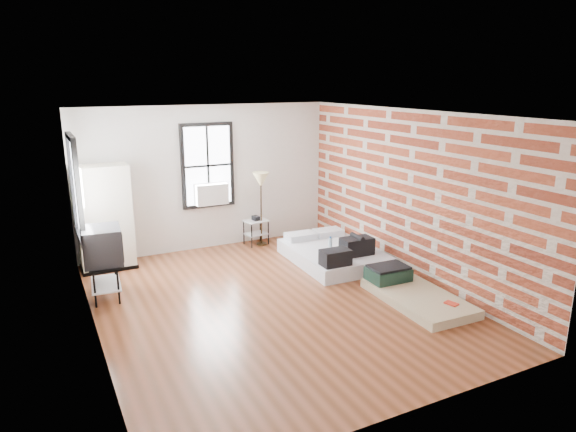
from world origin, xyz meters
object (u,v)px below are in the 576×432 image
floor_lamp (261,184)px  mattress_main (334,253)px  side_table (256,226)px  wardrobe (105,218)px  tv_stand (103,248)px  mattress_bare (411,292)px

floor_lamp → mattress_main: bearing=-63.5°
side_table → floor_lamp: (0.09, -0.07, 0.87)m
wardrobe → side_table: (2.89, 0.07, -0.53)m
wardrobe → tv_stand: size_ratio=1.66×
mattress_bare → wardrobe: (-3.93, 3.47, 0.81)m
mattress_bare → wardrobe: bearing=140.4°
wardrobe → floor_lamp: (2.97, -0.00, 0.34)m
side_table → wardrobe: bearing=-178.6°
mattress_bare → tv_stand: 4.72m
wardrobe → floor_lamp: size_ratio=1.24×
wardrobe → floor_lamp: bearing=-0.6°
mattress_bare → side_table: (-1.05, 3.54, 0.28)m
side_table → mattress_main: bearing=-62.0°
tv_stand → floor_lamp: bearing=27.5°
floor_lamp → mattress_bare: bearing=-74.5°
wardrobe → tv_stand: 1.34m
tv_stand → mattress_bare: bearing=-22.4°
mattress_main → tv_stand: 4.01m
mattress_main → tv_stand: size_ratio=1.78×
mattress_main → wardrobe: wardrobe is taller
floor_lamp → tv_stand: bearing=-157.5°
floor_lamp → tv_stand: (-3.19, -1.32, -0.46)m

